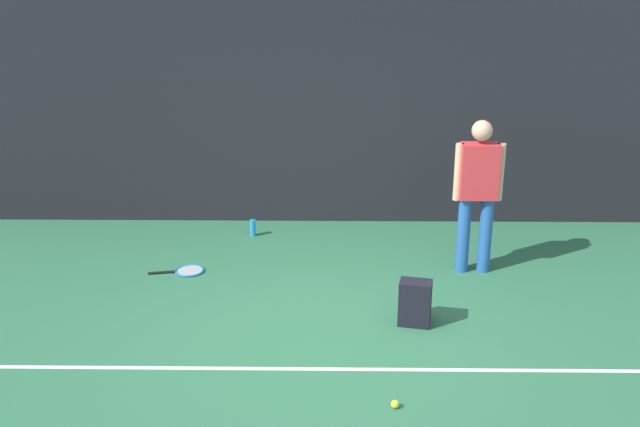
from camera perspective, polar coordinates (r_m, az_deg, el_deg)
ground_plane at (r=7.00m, az=-0.04°, el=-8.85°), size 12.00×12.00×0.00m
back_fence at (r=9.34m, az=0.21°, el=8.18°), size 10.00×0.10×2.99m
court_line at (r=6.36m, az=-0.14°, el=-11.98°), size 9.00×0.05×0.00m
tennis_player at (r=8.03m, az=12.17°, el=1.98°), size 0.53×0.22×1.70m
tennis_racket at (r=8.29m, az=-10.30°, el=-4.40°), size 0.63×0.38×0.03m
backpack at (r=7.04m, az=7.40°, el=-6.91°), size 0.33×0.33×0.44m
tennis_ball_near_player at (r=5.89m, az=5.85°, el=-14.52°), size 0.07×0.07×0.07m
water_bottle at (r=9.19m, az=-5.25°, el=-1.12°), size 0.07×0.07×0.21m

